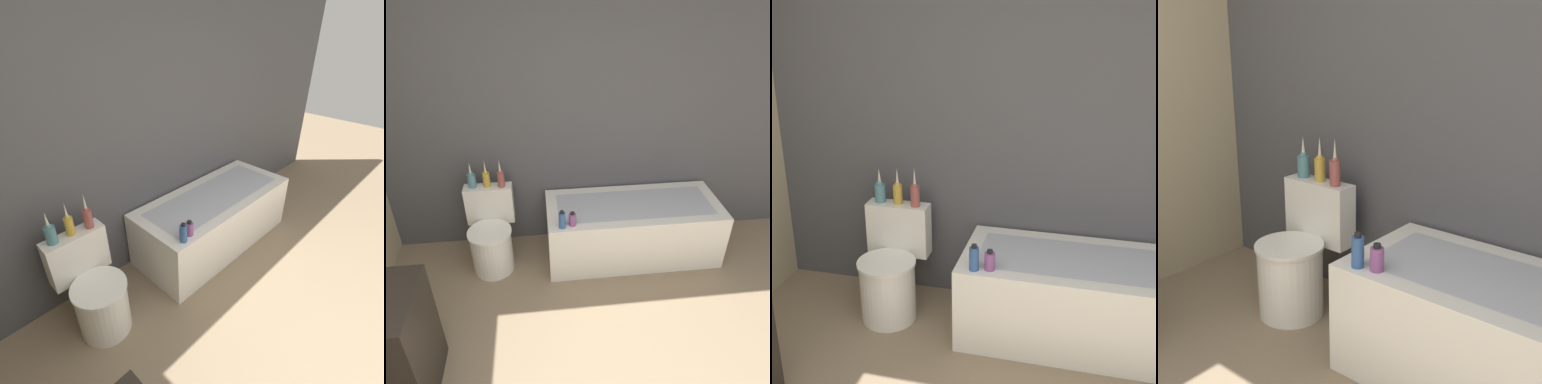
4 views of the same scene
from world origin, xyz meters
The scene contains 8 objects.
wall_back_tiled centered at (0.00, 2.37, 1.30)m, with size 6.40×0.06×2.60m.
bathtub centered at (0.71, 1.98, 0.29)m, with size 1.62×0.68×0.56m.
toilet centered at (-0.62, 1.96, 0.31)m, with size 0.43×0.52×0.74m.
vase_gold centered at (-0.75, 2.15, 0.83)m, with size 0.07×0.07×0.25m.
vase_silver centered at (-0.62, 2.16, 0.83)m, with size 0.06×0.06×0.26m.
vase_bronze centered at (-0.49, 2.14, 0.84)m, with size 0.06×0.06×0.27m.
shampoo_bottle_tall centered at (0.02, 1.70, 0.64)m, with size 0.06×0.06×0.17m.
shampoo_bottle_short centered at (0.11, 1.72, 0.62)m, with size 0.06×0.06×0.13m.
Camera 4 is at (1.39, -0.04, 1.64)m, focal length 50.00 mm.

